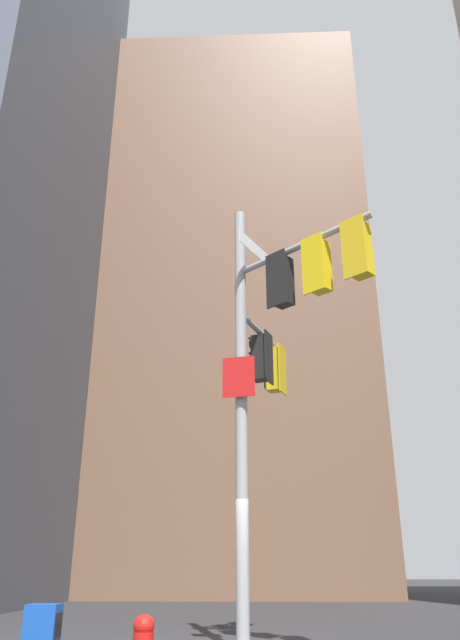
% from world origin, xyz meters
% --- Properties ---
extents(building_mid_block, '(14.74, 14.74, 31.44)m').
position_xyz_m(building_mid_block, '(-0.96, 23.26, 15.72)').
color(building_mid_block, brown).
rests_on(building_mid_block, ground).
extents(signal_pole_assembly, '(2.78, 4.46, 8.56)m').
position_xyz_m(signal_pole_assembly, '(0.66, -0.14, 5.39)').
color(signal_pole_assembly, '#9EA0A3').
rests_on(signal_pole_assembly, ground).
extents(newspaper_box, '(0.45, 0.36, 0.89)m').
position_xyz_m(newspaper_box, '(-2.72, -2.22, 0.44)').
color(newspaper_box, '#194CB2').
rests_on(newspaper_box, ground).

